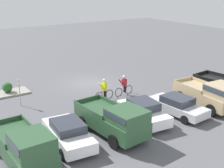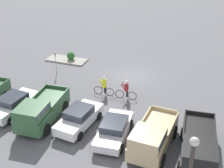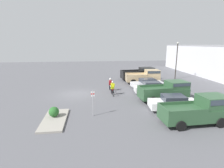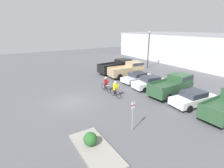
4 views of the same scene
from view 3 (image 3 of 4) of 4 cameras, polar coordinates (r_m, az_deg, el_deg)
The scene contains 14 objects.
ground_plane at distance 22.09m, azimuth -11.56°, elevation -3.18°, with size 80.00×80.00×0.00m, color #56565B.
pickup_truck_0 at distance 30.18m, azimuth 8.98°, elevation 3.40°, with size 2.67×5.74×2.08m.
pickup_truck_1 at distance 27.50m, azimuth 10.77°, elevation 2.47°, with size 2.50×5.20×2.13m.
sedan_0 at distance 24.85m, azimuth 11.46°, elevation 0.23°, with size 2.25×4.60×1.33m.
sedan_1 at distance 22.15m, azimuth 12.89°, elevation -1.22°, with size 2.24×4.44×1.49m.
pickup_truck_2 at distance 19.82m, azimuth 17.39°, elevation -2.06°, with size 2.58×5.35×2.12m.
sedan_2 at distance 17.24m, azimuth 19.37°, elevation -5.81°, with size 2.30×4.57×1.44m.
pickup_truck_3 at distance 15.25m, azimuth 26.77°, elevation -7.42°, with size 2.32×5.23×2.19m.
cyclist_0 at distance 20.96m, azimuth 0.16°, elevation -1.37°, with size 1.79×0.48×1.76m.
cyclist_1 at distance 22.84m, azimuth -0.52°, elevation -0.09°, with size 1.85×0.48×1.74m.
fire_lane_sign at distance 14.88m, azimuth -6.26°, elevation -5.40°, with size 0.06×0.30×2.30m.
lamppost at distance 32.21m, azimuth 20.37°, elevation 8.13°, with size 0.36×0.36×6.34m.
curb_island at distance 15.16m, azimuth -18.22°, elevation -10.99°, with size 4.28×1.83×0.15m, color gray.
shrub at distance 15.42m, azimuth -18.44°, elevation -8.60°, with size 0.84×0.84×0.84m.
Camera 3 is at (21.15, 1.81, 6.10)m, focal length 28.00 mm.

